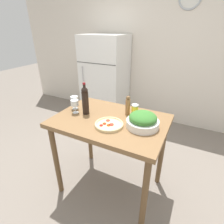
{
  "coord_description": "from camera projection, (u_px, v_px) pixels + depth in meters",
  "views": [
    {
      "loc": [
        0.7,
        -1.35,
        1.76
      ],
      "look_at": [
        0.0,
        0.04,
        0.99
      ],
      "focal_mm": 28.0,
      "sensor_mm": 36.0,
      "label": 1
    }
  ],
  "objects": [
    {
      "name": "ground_plane",
      "position": [
        111.0,
        185.0,
        2.15
      ],
      "size": [
        14.0,
        14.0,
        0.0
      ],
      "primitive_type": "plane",
      "color": "slate"
    },
    {
      "name": "pepper_mill",
      "position": [
        128.0,
        106.0,
        1.78
      ],
      "size": [
        0.05,
        0.05,
        0.21
      ],
      "color": "olive",
      "rests_on": "prep_counter"
    },
    {
      "name": "salt_canister",
      "position": [
        135.0,
        111.0,
        1.74
      ],
      "size": [
        0.07,
        0.07,
        0.14
      ],
      "color": "yellow",
      "rests_on": "prep_counter"
    },
    {
      "name": "homemade_pizza",
      "position": [
        109.0,
        124.0,
        1.61
      ],
      "size": [
        0.27,
        0.27,
        0.03
      ],
      "color": "#DBC189",
      "rests_on": "prep_counter"
    },
    {
      "name": "wall_back",
      "position": [
        161.0,
        54.0,
        3.16
      ],
      "size": [
        6.4,
        0.09,
        2.6
      ],
      "color": "silver",
      "rests_on": "ground_plane"
    },
    {
      "name": "prep_counter",
      "position": [
        110.0,
        130.0,
        1.79
      ],
      "size": [
        1.11,
        0.77,
        0.93
      ],
      "color": "brown",
      "rests_on": "ground_plane"
    },
    {
      "name": "refrigerator",
      "position": [
        105.0,
        79.0,
        3.46
      ],
      "size": [
        0.8,
        0.7,
        1.63
      ],
      "color": "white",
      "rests_on": "ground_plane"
    },
    {
      "name": "salad_bowl",
      "position": [
        143.0,
        120.0,
        1.58
      ],
      "size": [
        0.3,
        0.3,
        0.15
      ],
      "color": "white",
      "rests_on": "prep_counter"
    },
    {
      "name": "wine_bottle",
      "position": [
        85.0,
        100.0,
        1.78
      ],
      "size": [
        0.07,
        0.07,
        0.33
      ],
      "color": "black",
      "rests_on": "prep_counter"
    },
    {
      "name": "wine_glass_near",
      "position": [
        75.0,
        104.0,
        1.81
      ],
      "size": [
        0.08,
        0.08,
        0.14
      ],
      "color": "silver",
      "rests_on": "prep_counter"
    },
    {
      "name": "wine_glass_far",
      "position": [
        74.0,
        100.0,
        1.9
      ],
      "size": [
        0.08,
        0.08,
        0.14
      ],
      "color": "silver",
      "rests_on": "prep_counter"
    }
  ]
}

